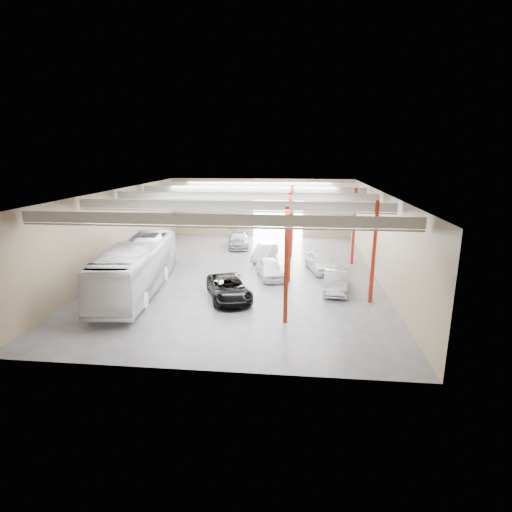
% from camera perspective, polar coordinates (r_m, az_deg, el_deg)
% --- Properties ---
extents(depot_shell, '(22.12, 32.12, 7.06)m').
position_cam_1_polar(depot_shell, '(33.65, -1.34, 5.96)').
color(depot_shell, '#46464B').
rests_on(depot_shell, ground).
extents(coach_bus, '(4.45, 13.50, 3.69)m').
position_cam_1_polar(coach_bus, '(30.53, -16.62, -1.55)').
color(coach_bus, white).
rests_on(coach_bus, ground).
extents(black_sedan, '(4.38, 6.24, 1.58)m').
position_cam_1_polar(black_sedan, '(28.16, -3.91, -4.55)').
color(black_sedan, black).
rests_on(black_sedan, ground).
extents(car_row_a, '(2.92, 4.86, 1.55)m').
position_cam_1_polar(car_row_a, '(32.80, 2.03, -1.79)').
color(car_row_a, white).
rests_on(car_row_a, ground).
extents(car_row_b, '(2.38, 4.71, 1.48)m').
position_cam_1_polar(car_row_b, '(38.27, 1.27, 0.53)').
color(car_row_b, silver).
rests_on(car_row_b, ground).
extents(car_row_c, '(2.95, 5.69, 1.58)m').
position_cam_1_polar(car_row_c, '(43.67, -2.55, 2.33)').
color(car_row_c, gray).
rests_on(car_row_c, ground).
extents(car_right_near, '(2.06, 4.84, 1.55)m').
position_cam_1_polar(car_right_near, '(30.18, 11.28, -3.51)').
color(car_right_near, '#B7B8BC').
rests_on(car_right_near, ground).
extents(car_right_far, '(3.09, 5.29, 1.69)m').
position_cam_1_polar(car_right_far, '(35.08, 9.23, -0.77)').
color(car_right_far, silver).
rests_on(car_right_far, ground).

